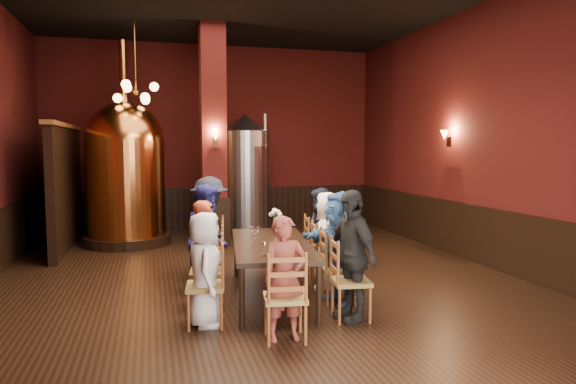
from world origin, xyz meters
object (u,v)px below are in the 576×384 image
object	(u,v)px
steel_vessel	(245,175)
rose_vase	(276,216)
person_0	(205,269)
person_1	(207,254)
dining_table	(271,247)
person_2	(208,239)
copper_kettle	(126,171)

from	to	relation	value
steel_vessel	rose_vase	world-z (taller)	steel_vessel
person_0	person_1	distance (m)	0.67
dining_table	person_1	distance (m)	0.91
person_2	steel_vessel	bearing A→B (deg)	-0.19
rose_vase	steel_vessel	bearing A→B (deg)	86.41
copper_kettle	rose_vase	distance (m)	4.25
copper_kettle	person_2	bearing A→B (deg)	-72.84
person_0	rose_vase	world-z (taller)	person_0
dining_table	steel_vessel	bearing A→B (deg)	91.46
person_0	person_1	size ratio (longest dim) A/B	0.96
person_0	rose_vase	distance (m)	2.27
dining_table	person_1	xyz separation A→B (m)	(-0.89, -0.21, -0.01)
steel_vessel	person_0	bearing A→B (deg)	-104.69
person_2	dining_table	bearing A→B (deg)	-102.62
copper_kettle	steel_vessel	xyz separation A→B (m)	(2.60, 0.50, -0.14)
copper_kettle	person_0	bearing A→B (deg)	-78.75
person_2	copper_kettle	distance (m)	4.29
dining_table	person_2	world-z (taller)	person_2
dining_table	person_0	bearing A→B (deg)	-130.36
dining_table	copper_kettle	bearing A→B (deg)	122.35
steel_vessel	rose_vase	bearing A→B (deg)	-93.59
copper_kettle	steel_vessel	bearing A→B (deg)	10.82
person_0	dining_table	bearing A→B (deg)	-43.31
person_1	rose_vase	distance (m)	1.70
rose_vase	copper_kettle	bearing A→B (deg)	123.78
person_1	steel_vessel	world-z (taller)	steel_vessel
dining_table	copper_kettle	size ratio (longest dim) A/B	0.60
person_1	rose_vase	xyz separation A→B (m)	(1.19, 1.18, 0.29)
steel_vessel	person_2	bearing A→B (deg)	-106.61
person_0	steel_vessel	size ratio (longest dim) A/B	0.47
steel_vessel	dining_table	bearing A→B (deg)	-96.36
dining_table	steel_vessel	size ratio (longest dim) A/B	0.91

